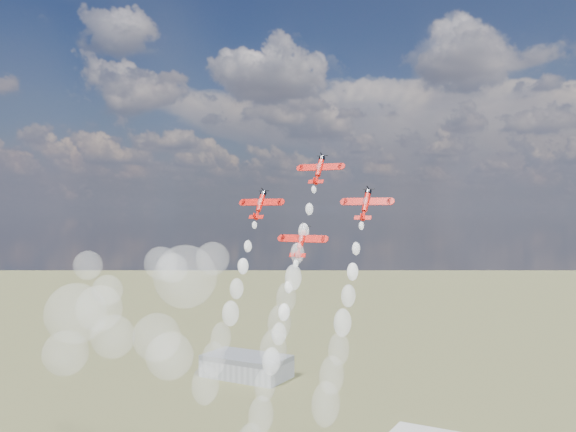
# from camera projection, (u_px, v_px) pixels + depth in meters

# --- Properties ---
(hangar) EXTENTS (50.00, 28.00, 13.00)m
(hangar) POSITION_uv_depth(u_px,v_px,m) (247.00, 366.00, 364.09)
(hangar) COLOR gray
(hangar) RESTS_ON ground
(plane_lead) EXTENTS (10.99, 5.78, 7.17)m
(plane_lead) POSITION_uv_depth(u_px,v_px,m) (319.00, 169.00, 144.88)
(plane_lead) COLOR red
(plane_lead) RESTS_ON ground
(plane_left) EXTENTS (10.99, 5.78, 7.17)m
(plane_left) POSITION_uv_depth(u_px,v_px,m) (260.00, 204.00, 147.46)
(plane_left) COLOR red
(plane_left) RESTS_ON ground
(plane_right) EXTENTS (10.99, 5.78, 7.17)m
(plane_right) POSITION_uv_depth(u_px,v_px,m) (366.00, 204.00, 134.36)
(plane_right) COLOR red
(plane_right) RESTS_ON ground
(plane_slot) EXTENTS (10.99, 5.78, 7.17)m
(plane_slot) POSITION_uv_depth(u_px,v_px,m) (301.00, 241.00, 136.94)
(plane_slot) COLOR red
(plane_slot) RESTS_ON ground
(smoke_trail_lead) EXTENTS (5.10, 21.80, 36.97)m
(smoke_trail_lead) POSITION_uv_depth(u_px,v_px,m) (282.00, 314.00, 129.88)
(smoke_trail_lead) COLOR white
(smoke_trail_lead) RESTS_ON plane_lead
(smoke_trail_left) EXTENTS (5.10, 22.38, 36.40)m
(smoke_trail_left) POSITION_uv_depth(u_px,v_px,m) (217.00, 350.00, 132.11)
(smoke_trail_left) COLOR white
(smoke_trail_left) RESTS_ON plane_left
(smoke_trail_right) EXTENTS (5.10, 21.42, 36.73)m
(smoke_trail_right) POSITION_uv_depth(u_px,v_px,m) (334.00, 365.00, 119.29)
(smoke_trail_right) COLOR white
(smoke_trail_right) RESTS_ON plane_right
(smoke_trail_slot) EXTENTS (5.44, 21.79, 37.20)m
(smoke_trail_slot) POSITION_uv_depth(u_px,v_px,m) (261.00, 404.00, 121.96)
(smoke_trail_slot) COLOR white
(smoke_trail_slot) RESTS_ON plane_slot
(drifted_smoke_cloud) EXTENTS (65.95, 33.20, 46.99)m
(drifted_smoke_cloud) POSITION_uv_depth(u_px,v_px,m) (125.00, 311.00, 202.00)
(drifted_smoke_cloud) COLOR white
(drifted_smoke_cloud) RESTS_ON ground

